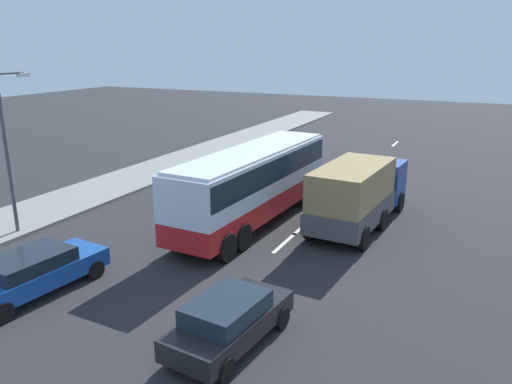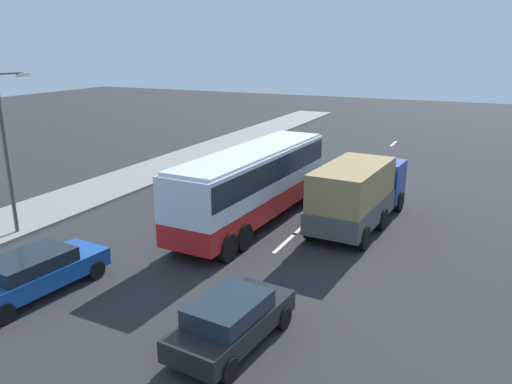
# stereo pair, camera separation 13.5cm
# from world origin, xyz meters

# --- Properties ---
(ground_plane) EXTENTS (120.00, 120.00, 0.00)m
(ground_plane) POSITION_xyz_m (0.00, 0.00, 0.00)
(ground_plane) COLOR #28282B
(sidewalk_curb) EXTENTS (80.00, 4.00, 0.15)m
(sidewalk_curb) POSITION_xyz_m (0.00, 9.78, 0.07)
(sidewalk_curb) COLOR gray
(sidewalk_curb) RESTS_ON ground_plane
(lane_centreline) EXTENTS (44.43, 0.16, 0.01)m
(lane_centreline) POSITION_xyz_m (1.65, -2.39, 0.00)
(lane_centreline) COLOR white
(lane_centreline) RESTS_ON ground_plane
(coach_bus) EXTENTS (10.93, 3.04, 3.42)m
(coach_bus) POSITION_xyz_m (1.96, -0.16, 2.12)
(coach_bus) COLOR red
(coach_bus) RESTS_ON ground_plane
(cargo_truck) EXTENTS (7.50, 3.05, 2.95)m
(cargo_truck) POSITION_xyz_m (3.70, -4.51, 1.59)
(cargo_truck) COLOR navy
(cargo_truck) RESTS_ON ground_plane
(car_white_minivan) EXTENTS (4.77, 2.15, 1.53)m
(car_white_minivan) POSITION_xyz_m (12.13, 3.61, 0.81)
(car_white_minivan) COLOR white
(car_white_minivan) RESTS_ON ground_plane
(car_black_sedan) EXTENTS (4.26, 2.17, 1.42)m
(car_black_sedan) POSITION_xyz_m (-7.06, -3.83, 0.76)
(car_black_sedan) COLOR black
(car_black_sedan) RESTS_ON ground_plane
(car_blue_saloon) EXTENTS (4.91, 2.35, 1.39)m
(car_blue_saloon) POSITION_xyz_m (-7.19, 3.37, 0.75)
(car_blue_saloon) COLOR #194799
(car_blue_saloon) RESTS_ON ground_plane
(street_lamp) EXTENTS (1.62, 0.24, 6.75)m
(street_lamp) POSITION_xyz_m (-3.53, 8.38, 4.02)
(street_lamp) COLOR #47474C
(street_lamp) RESTS_ON sidewalk_curb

